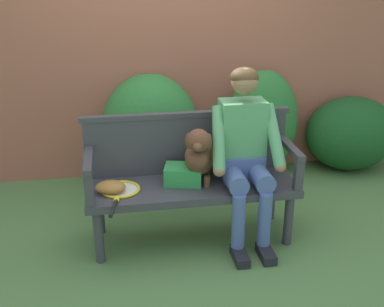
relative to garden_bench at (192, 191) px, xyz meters
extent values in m
plane|color=#4C753D|center=(0.00, 0.00, -0.41)|extent=(40.00, 40.00, 0.00)
cube|color=#9E5642|center=(0.00, 1.49, 0.77)|extent=(8.00, 0.30, 2.37)
ellipsoid|color=#286B2D|center=(-0.22, 1.12, 0.13)|extent=(0.93, 0.90, 1.09)
ellipsoid|color=#194C1E|center=(1.87, 1.12, -0.03)|extent=(0.95, 0.75, 0.77)
ellipsoid|color=#286B2D|center=(0.92, 1.16, 0.13)|extent=(0.72, 0.55, 1.08)
cube|color=#38383D|center=(0.00, 0.00, 0.03)|extent=(1.60, 0.53, 0.06)
cylinder|color=#38383D|center=(-0.72, -0.21, -0.21)|extent=(0.07, 0.07, 0.42)
cylinder|color=#38383D|center=(0.72, -0.21, -0.21)|extent=(0.07, 0.07, 0.42)
cylinder|color=#38383D|center=(-0.72, 0.21, -0.21)|extent=(0.07, 0.07, 0.42)
cylinder|color=#38383D|center=(0.72, 0.21, -0.21)|extent=(0.07, 0.07, 0.42)
cube|color=#38383D|center=(0.00, 0.24, 0.29)|extent=(1.60, 0.05, 0.46)
cube|color=#38383D|center=(0.00, 0.24, 0.54)|extent=(1.64, 0.06, 0.04)
cube|color=#38383D|center=(-0.76, -0.23, 0.18)|extent=(0.06, 0.06, 0.24)
cube|color=#38383D|center=(-0.76, 0.00, 0.32)|extent=(0.06, 0.53, 0.04)
cube|color=#38383D|center=(0.76, -0.23, 0.18)|extent=(0.06, 0.06, 0.24)
cube|color=#38383D|center=(0.76, 0.00, 0.32)|extent=(0.06, 0.53, 0.04)
cube|color=black|center=(0.30, -0.37, -0.38)|extent=(0.10, 0.24, 0.07)
cylinder|color=#475B93|center=(0.30, -0.29, -0.13)|extent=(0.10, 0.10, 0.43)
cylinder|color=#475B93|center=(0.30, -0.12, 0.14)|extent=(0.15, 0.34, 0.15)
cube|color=black|center=(0.50, -0.37, -0.38)|extent=(0.10, 0.24, 0.07)
cylinder|color=#475B93|center=(0.50, -0.29, -0.13)|extent=(0.10, 0.10, 0.43)
cylinder|color=#475B93|center=(0.50, -0.12, 0.14)|extent=(0.15, 0.34, 0.15)
cube|color=#475B93|center=(0.40, 0.05, 0.16)|extent=(0.32, 0.24, 0.20)
cube|color=#519960|center=(0.40, 0.07, 0.42)|extent=(0.34, 0.22, 0.52)
cylinder|color=#519960|center=(0.19, -0.06, 0.44)|extent=(0.14, 0.34, 0.45)
sphere|color=#936B4C|center=(0.17, -0.19, 0.24)|extent=(0.09, 0.09, 0.09)
cylinder|color=#519960|center=(0.61, -0.06, 0.44)|extent=(0.14, 0.34, 0.45)
sphere|color=#936B4C|center=(0.63, -0.19, 0.24)|extent=(0.09, 0.09, 0.09)
sphere|color=#936B4C|center=(0.40, 0.05, 0.83)|extent=(0.20, 0.20, 0.20)
ellipsoid|color=#51381E|center=(0.40, 0.06, 0.86)|extent=(0.21, 0.21, 0.14)
cylinder|color=brown|center=(-0.02, -0.04, 0.11)|extent=(0.05, 0.05, 0.09)
cylinder|color=brown|center=(0.10, -0.07, 0.11)|extent=(0.05, 0.05, 0.09)
cylinder|color=brown|center=(0.03, 0.16, 0.11)|extent=(0.05, 0.05, 0.09)
cylinder|color=brown|center=(0.15, 0.13, 0.11)|extent=(0.05, 0.05, 0.09)
ellipsoid|color=brown|center=(0.07, 0.04, 0.27)|extent=(0.30, 0.38, 0.27)
sphere|color=brown|center=(0.04, -0.07, 0.29)|extent=(0.16, 0.16, 0.16)
sphere|color=brown|center=(0.03, -0.11, 0.45)|extent=(0.17, 0.17, 0.17)
ellipsoid|color=brown|center=(0.01, -0.18, 0.44)|extent=(0.09, 0.11, 0.06)
ellipsoid|color=brown|center=(-0.04, -0.08, 0.44)|extent=(0.06, 0.05, 0.12)
ellipsoid|color=brown|center=(0.10, -0.11, 0.44)|extent=(0.06, 0.05, 0.12)
sphere|color=brown|center=(0.11, 0.20, 0.32)|extent=(0.08, 0.08, 0.08)
torus|color=yellow|center=(-0.54, -0.03, 0.07)|extent=(0.34, 0.34, 0.02)
cylinder|color=silver|center=(-0.54, -0.03, 0.07)|extent=(0.25, 0.25, 0.00)
cube|color=yellow|center=(-0.57, -0.19, 0.08)|extent=(0.05, 0.08, 0.02)
cylinder|color=black|center=(-0.60, -0.32, 0.08)|extent=(0.07, 0.22, 0.03)
ellipsoid|color=#9E6B2D|center=(-0.61, -0.05, 0.11)|extent=(0.24, 0.19, 0.09)
cube|color=#2D8E42|center=(-0.06, 0.03, 0.13)|extent=(0.32, 0.26, 0.14)
camera|label=1|loc=(-0.55, -3.27, 1.65)|focal=45.00mm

